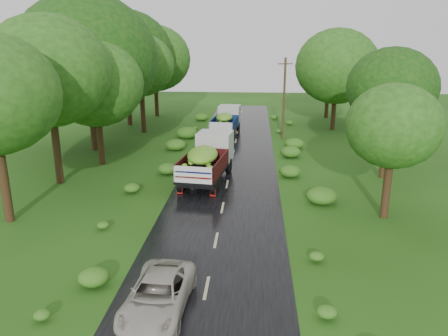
# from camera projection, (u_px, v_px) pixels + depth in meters

# --- Properties ---
(ground) EXTENTS (120.00, 120.00, 0.00)m
(ground) POSITION_uv_depth(u_px,v_px,m) (207.00, 288.00, 16.35)
(ground) COLOR #1D400D
(ground) RESTS_ON ground
(road) EXTENTS (6.50, 80.00, 0.02)m
(road) POSITION_uv_depth(u_px,v_px,m) (218.00, 231.00, 21.12)
(road) COLOR black
(road) RESTS_ON ground
(road_lines) EXTENTS (0.12, 69.60, 0.00)m
(road_lines) POSITION_uv_depth(u_px,v_px,m) (220.00, 222.00, 22.07)
(road_lines) COLOR #BFB78C
(road_lines) RESTS_ON road
(truck_near) EXTENTS (3.18, 6.86, 2.78)m
(truck_near) POSITION_uv_depth(u_px,v_px,m) (208.00, 157.00, 28.20)
(truck_near) COLOR black
(truck_near) RESTS_ON ground
(truck_far) EXTENTS (2.68, 6.15, 2.51)m
(truck_far) POSITION_uv_depth(u_px,v_px,m) (227.00, 120.00, 41.64)
(truck_far) COLOR black
(truck_far) RESTS_ON ground
(car) EXTENTS (2.20, 4.43, 1.21)m
(car) POSITION_uv_depth(u_px,v_px,m) (158.00, 295.00, 14.82)
(car) COLOR #BDB5A8
(car) RESTS_ON road
(utility_pole) EXTENTS (1.27, 0.36, 7.29)m
(utility_pole) POSITION_uv_depth(u_px,v_px,m) (284.00, 98.00, 39.02)
(utility_pole) COLOR #382616
(utility_pole) RESTS_ON ground
(trees_left) EXTENTS (6.52, 34.53, 9.51)m
(trees_left) POSITION_uv_depth(u_px,v_px,m) (107.00, 65.00, 36.25)
(trees_left) COLOR black
(trees_left) RESTS_ON ground
(trees_right) EXTENTS (4.99, 32.53, 8.07)m
(trees_right) POSITION_uv_depth(u_px,v_px,m) (348.00, 76.00, 37.48)
(trees_right) COLOR black
(trees_right) RESTS_ON ground
(shrubs) EXTENTS (11.90, 44.00, 0.70)m
(shrubs) POSITION_uv_depth(u_px,v_px,m) (229.00, 170.00, 29.61)
(shrubs) COLOR #296317
(shrubs) RESTS_ON ground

